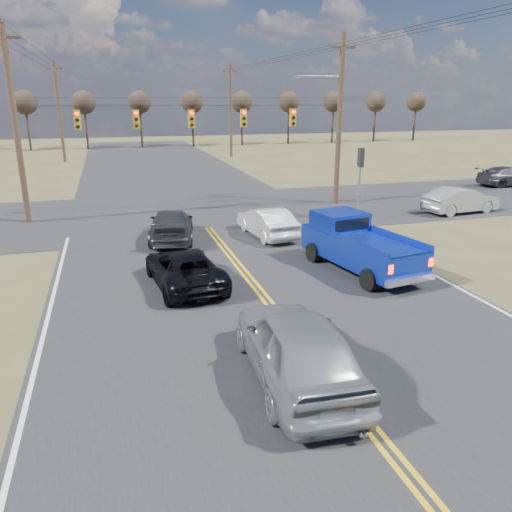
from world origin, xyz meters
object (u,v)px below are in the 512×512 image
object	(u,v)px
white_car_queue	(267,222)
cross_car_east_far	(509,176)
pickup_truck	(358,245)
dgrey_car_queue	(172,225)
black_suv	(185,268)
silver_suv	(297,346)
cross_car_east_near	(461,200)

from	to	relation	value
white_car_queue	cross_car_east_far	bearing A→B (deg)	-164.57
pickup_truck	cross_car_east_far	xyz separation A→B (m)	(20.21, 14.47, -0.28)
dgrey_car_queue	black_suv	bearing A→B (deg)	96.28
black_suv	dgrey_car_queue	distance (m)	6.22
silver_suv	white_car_queue	world-z (taller)	silver_suv
silver_suv	black_suv	xyz separation A→B (m)	(-1.57, 7.00, -0.25)
black_suv	cross_car_east_near	bearing A→B (deg)	-162.69
silver_suv	white_car_queue	xyz separation A→B (m)	(3.23, 12.54, -0.19)
black_suv	dgrey_car_queue	world-z (taller)	dgrey_car_queue
black_suv	pickup_truck	bearing A→B (deg)	172.74
dgrey_car_queue	pickup_truck	bearing A→B (deg)	144.09
silver_suv	cross_car_east_near	distance (m)	21.16
silver_suv	white_car_queue	size ratio (longest dim) A/B	1.22
pickup_truck	cross_car_east_far	distance (m)	24.86
white_car_queue	cross_car_east_far	xyz separation A→B (m)	(22.07, 8.75, 0.01)
dgrey_car_queue	cross_car_east_near	bearing A→B (deg)	-166.92
dgrey_car_queue	cross_car_east_near	xyz separation A→B (m)	(16.82, 1.10, 0.04)
pickup_truck	black_suv	size ratio (longest dim) A/B	1.23
pickup_truck	cross_car_east_near	size ratio (longest dim) A/B	1.27
black_suv	cross_car_east_near	xyz separation A→B (m)	(17.15, 7.31, 0.10)
cross_car_east_far	cross_car_east_near	bearing A→B (deg)	125.02
silver_suv	cross_car_east_near	size ratio (longest dim) A/B	1.16
black_suv	cross_car_east_far	size ratio (longest dim) A/B	0.94
white_car_queue	black_suv	bearing A→B (deg)	42.94
white_car_queue	cross_car_east_near	size ratio (longest dim) A/B	0.95
white_car_queue	cross_car_east_near	xyz separation A→B (m)	(12.36, 1.76, 0.04)
white_car_queue	cross_car_east_near	distance (m)	12.48
pickup_truck	cross_car_east_near	world-z (taller)	pickup_truck
white_car_queue	cross_car_east_far	size ratio (longest dim) A/B	0.86
pickup_truck	cross_car_east_far	size ratio (longest dim) A/B	1.16
cross_car_east_near	cross_car_east_far	xyz separation A→B (m)	(9.71, 6.99, -0.02)
pickup_truck	dgrey_car_queue	bearing A→B (deg)	124.99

